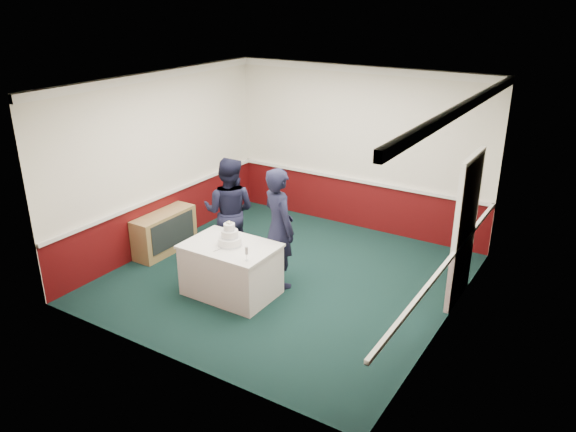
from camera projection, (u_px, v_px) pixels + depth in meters
The scene contains 9 objects.
ground at pixel (286, 278), 8.81m from camera, with size 5.00×5.00×0.00m, color black.
room_shell at pixel (311, 148), 8.51m from camera, with size 5.00×5.00×3.00m.
sideboard at pixel (165, 232), 9.58m from camera, with size 0.41×1.20×0.70m.
cake_table at pixel (231, 269), 8.21m from camera, with size 1.32×0.92×0.79m.
wedding_cake at pixel (230, 238), 8.02m from camera, with size 0.35×0.35×0.36m.
cake_knife at pixel (220, 249), 7.92m from camera, with size 0.01×0.22×0.01m, color silver.
champagne_flute at pixel (247, 251), 7.54m from camera, with size 0.05×0.05×0.21m.
person_man at pixel (229, 211), 9.00m from camera, with size 0.87×0.68×1.79m, color black.
person_woman at pixel (279, 228), 8.30m from camera, with size 0.67×0.44×1.85m, color black.
Camera 1 is at (4.17, -6.61, 4.18)m, focal length 35.00 mm.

